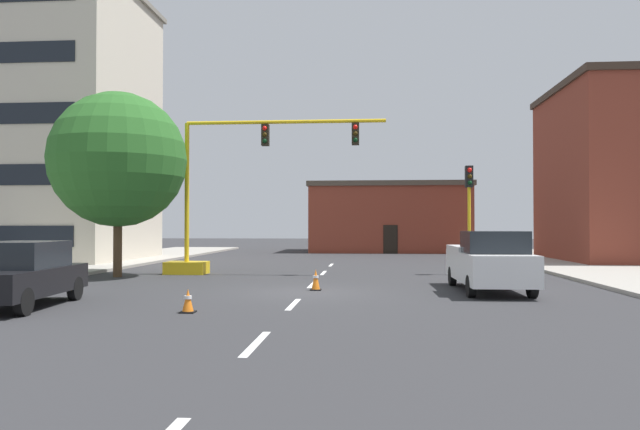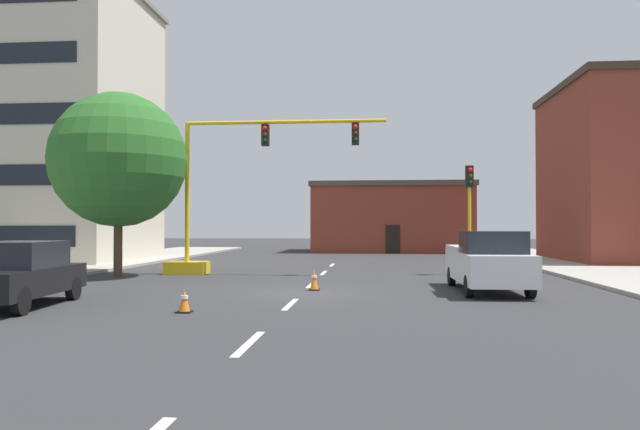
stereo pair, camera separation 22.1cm
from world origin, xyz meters
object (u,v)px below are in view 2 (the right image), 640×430
(traffic_signal_gantry, at_px, (215,223))
(traffic_cone_roadside_b, at_px, (314,280))
(traffic_light_pole_right, at_px, (469,195))
(sedan_black_near_left, at_px, (19,273))
(pickup_truck_white, at_px, (488,262))
(traffic_cone_roadside_a, at_px, (184,301))
(tree_left_near, at_px, (118,160))

(traffic_signal_gantry, bearing_deg, traffic_cone_roadside_b, -51.21)
(traffic_light_pole_right, bearing_deg, traffic_signal_gantry, -176.75)
(traffic_cone_roadside_b, bearing_deg, traffic_signal_gantry, 128.79)
(sedan_black_near_left, xyz_separation_m, traffic_cone_roadside_b, (7.41, 4.79, -0.54))
(pickup_truck_white, height_order, traffic_cone_roadside_b, pickup_truck_white)
(traffic_cone_roadside_a, height_order, traffic_cone_roadside_b, traffic_cone_roadside_b)
(sedan_black_near_left, distance_m, traffic_cone_roadside_b, 8.84)
(traffic_signal_gantry, relative_size, tree_left_near, 1.26)
(traffic_cone_roadside_a, bearing_deg, traffic_signal_gantry, 101.37)
(tree_left_near, height_order, pickup_truck_white, tree_left_near)
(traffic_signal_gantry, xyz_separation_m, pickup_truck_white, (10.76, -6.18, -1.31))
(sedan_black_near_left, bearing_deg, traffic_light_pole_right, 40.76)
(pickup_truck_white, xyz_separation_m, traffic_cone_roadside_a, (-8.41, -5.54, -0.68))
(traffic_signal_gantry, xyz_separation_m, tree_left_near, (-3.71, -1.78, 2.65))
(traffic_light_pole_right, height_order, pickup_truck_white, traffic_light_pole_right)
(traffic_cone_roadside_b, bearing_deg, sedan_black_near_left, -147.15)
(traffic_light_pole_right, xyz_separation_m, tree_left_near, (-14.96, -2.42, 1.41))
(traffic_cone_roadside_a, bearing_deg, tree_left_near, 121.41)
(traffic_signal_gantry, bearing_deg, traffic_cone_roadside_a, -78.63)
(traffic_light_pole_right, distance_m, pickup_truck_white, 7.29)
(traffic_cone_roadside_b, bearing_deg, traffic_cone_roadside_a, -116.56)
(traffic_signal_gantry, xyz_separation_m, traffic_cone_roadside_b, (5.06, -6.30, -1.94))
(pickup_truck_white, relative_size, sedan_black_near_left, 1.17)
(traffic_signal_gantry, height_order, traffic_cone_roadside_a, traffic_signal_gantry)
(pickup_truck_white, relative_size, traffic_cone_roadside_b, 7.68)
(tree_left_near, xyz_separation_m, pickup_truck_white, (14.47, -4.39, -3.96))
(traffic_cone_roadside_b, bearing_deg, pickup_truck_white, 1.22)
(traffic_light_pole_right, xyz_separation_m, traffic_cone_roadside_a, (-8.89, -12.35, -3.24))
(traffic_signal_gantry, bearing_deg, tree_left_near, -154.31)
(sedan_black_near_left, bearing_deg, tree_left_near, 98.28)
(tree_left_near, distance_m, traffic_cone_roadside_b, 10.88)
(sedan_black_near_left, bearing_deg, traffic_signal_gantry, 78.01)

